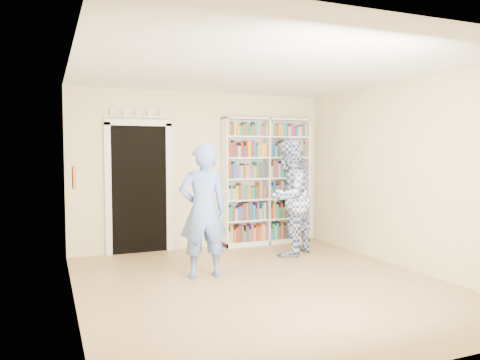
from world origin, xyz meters
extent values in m
plane|color=#A47D4F|center=(0.00, 0.00, 0.00)|extent=(5.00, 5.00, 0.00)
plane|color=white|center=(0.00, 0.00, 2.70)|extent=(5.00, 5.00, 0.00)
plane|color=#F4E9A8|center=(0.00, 2.50, 1.35)|extent=(4.50, 0.00, 4.50)
plane|color=#F4E9A8|center=(-2.25, 0.00, 1.35)|extent=(0.00, 5.00, 5.00)
plane|color=#F4E9A8|center=(2.25, 0.00, 1.35)|extent=(0.00, 5.00, 5.00)
cube|color=white|center=(1.16, 2.34, 1.13)|extent=(1.65, 0.31, 2.27)
cube|color=white|center=(1.16, 2.34, 1.13)|extent=(0.03, 0.31, 2.27)
cube|color=black|center=(-1.10, 2.48, 1.05)|extent=(0.90, 0.03, 2.10)
cube|color=white|center=(-1.60, 2.47, 1.05)|extent=(0.10, 0.06, 2.20)
cube|color=white|center=(-0.60, 2.47, 1.05)|extent=(0.10, 0.06, 2.20)
cube|color=white|center=(-1.10, 2.47, 2.15)|extent=(1.10, 0.06, 0.10)
cube|color=white|center=(-1.10, 2.46, 2.25)|extent=(1.10, 0.08, 0.02)
cube|color=brown|center=(-2.23, 0.20, 1.40)|extent=(0.03, 0.25, 0.25)
imported|color=#6180D7|center=(-0.59, 0.65, 0.89)|extent=(0.69, 0.49, 1.79)
imported|color=#2F4790|center=(1.11, 1.39, 0.94)|extent=(1.15, 1.10, 1.88)
cube|color=white|center=(1.20, 1.18, 0.93)|extent=(0.19, 0.06, 0.28)
camera|label=1|loc=(-2.51, -5.26, 1.70)|focal=35.00mm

